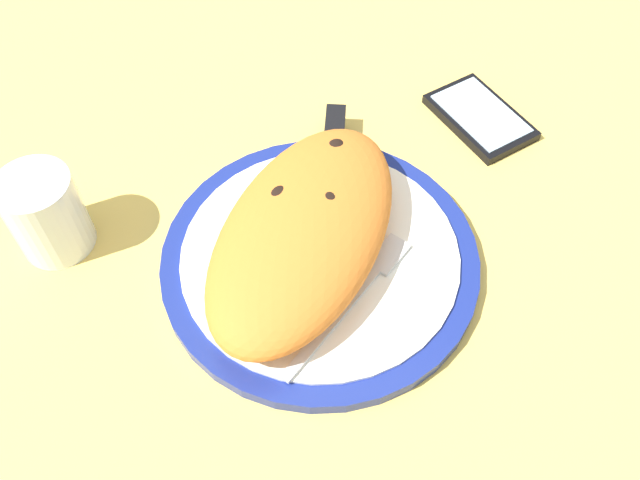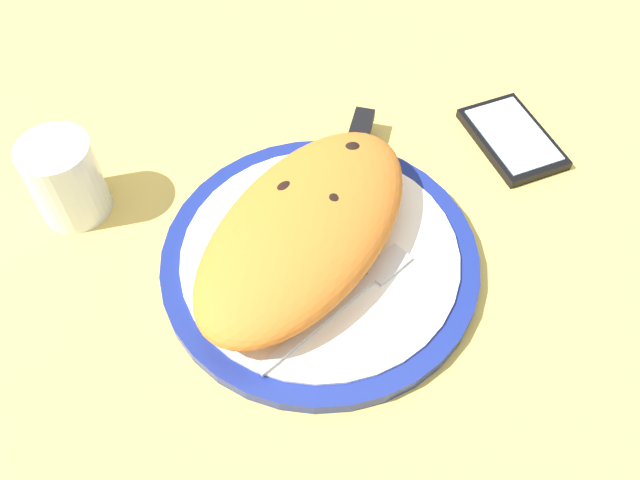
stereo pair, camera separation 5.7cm
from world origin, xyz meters
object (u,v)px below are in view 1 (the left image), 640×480
at_px(plate, 320,259).
at_px(smartphone, 480,117).
at_px(water_glass, 48,218).
at_px(knife, 332,168).
at_px(fork, 358,292).
at_px(calzone, 304,232).

xyz_separation_m(plate, smartphone, (0.25, -0.03, -0.00)).
relative_size(plate, water_glass, 3.47).
relative_size(plate, knife, 1.35).
height_order(plate, water_glass, water_glass).
bearing_deg(plate, smartphone, -5.85).
xyz_separation_m(plate, knife, (0.08, 0.05, 0.01)).
xyz_separation_m(smartphone, water_glass, (-0.37, 0.23, 0.03)).
bearing_deg(knife, plate, -149.83).
distance_m(plate, fork, 0.05).
height_order(fork, smartphone, fork).
bearing_deg(water_glass, calzone, -59.09).
height_order(calzone, water_glass, water_glass).
bearing_deg(knife, fork, -134.64).
relative_size(plate, smartphone, 2.20).
bearing_deg(plate, calzone, 118.85).
height_order(smartphone, water_glass, water_glass).
bearing_deg(calzone, water_glass, 120.91).
bearing_deg(fork, smartphone, 5.35).
relative_size(calzone, knife, 1.34).
bearing_deg(fork, knife, 45.36).
distance_m(fork, water_glass, 0.28).
xyz_separation_m(plate, fork, (-0.01, -0.05, 0.01)).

